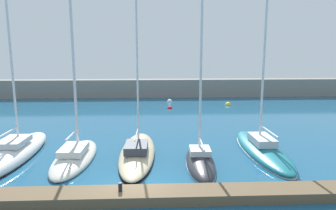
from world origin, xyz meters
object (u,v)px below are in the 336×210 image
(mooring_buoy_white, at_px, (170,102))
(dock_bollard, at_px, (120,187))
(sailboat_ivory_second, at_px, (75,156))
(sailboat_charcoal_fourth, at_px, (200,160))
(mooring_buoy_red, at_px, (170,109))
(sailboat_sand_third, at_px, (137,151))
(mooring_buoy_yellow, at_px, (228,105))
(sailboat_white_nearest, at_px, (15,152))
(sailboat_teal_fifth, at_px, (262,147))

(mooring_buoy_white, relative_size, dock_bollard, 1.69)
(sailboat_ivory_second, bearing_deg, dock_bollard, -146.93)
(sailboat_charcoal_fourth, distance_m, mooring_buoy_red, 19.26)
(dock_bollard, bearing_deg, sailboat_sand_third, 85.46)
(sailboat_charcoal_fourth, height_order, mooring_buoy_yellow, sailboat_charcoal_fourth)
(sailboat_sand_third, height_order, mooring_buoy_red, sailboat_sand_third)
(sailboat_white_nearest, xyz_separation_m, sailboat_ivory_second, (4.28, -0.76, -0.07))
(sailboat_ivory_second, height_order, sailboat_sand_third, sailboat_sand_third)
(sailboat_sand_third, distance_m, sailboat_teal_fifth, 9.00)
(sailboat_ivory_second, xyz_separation_m, mooring_buoy_red, (7.35, 17.91, -0.31))
(sailboat_white_nearest, relative_size, dock_bollard, 36.72)
(sailboat_ivory_second, xyz_separation_m, sailboat_sand_third, (4.17, 0.59, 0.05))
(mooring_buoy_white, distance_m, mooring_buoy_red, 4.99)
(mooring_buoy_white, bearing_deg, sailboat_charcoal_fourth, -88.28)
(mooring_buoy_white, distance_m, dock_bollard, 29.10)
(sailboat_ivory_second, distance_m, sailboat_sand_third, 4.22)
(sailboat_white_nearest, bearing_deg, sailboat_sand_third, -90.29)
(mooring_buoy_yellow, height_order, mooring_buoy_red, mooring_buoy_yellow)
(sailboat_ivory_second, relative_size, mooring_buoy_red, 18.95)
(mooring_buoy_white, relative_size, mooring_buoy_yellow, 0.93)
(sailboat_ivory_second, distance_m, dock_bollard, 6.98)
(sailboat_white_nearest, relative_size, sailboat_ivory_second, 1.32)
(mooring_buoy_white, xyz_separation_m, mooring_buoy_yellow, (7.60, -2.95, 0.00))
(sailboat_teal_fifth, xyz_separation_m, mooring_buoy_yellow, (2.01, 18.96, -0.38))
(mooring_buoy_white, distance_m, mooring_buoy_yellow, 8.15)
(sailboat_white_nearest, relative_size, sailboat_sand_third, 0.80)
(sailboat_ivory_second, relative_size, sailboat_teal_fifth, 0.67)
(sailboat_charcoal_fourth, relative_size, mooring_buoy_white, 17.59)
(sailboat_white_nearest, relative_size, mooring_buoy_red, 25.10)
(sailboat_charcoal_fourth, height_order, mooring_buoy_red, sailboat_charcoal_fourth)
(mooring_buoy_white, bearing_deg, mooring_buoy_yellow, -21.20)
(sailboat_white_nearest, bearing_deg, mooring_buoy_red, -33.27)
(mooring_buoy_red, bearing_deg, sailboat_ivory_second, -112.32)
(sailboat_ivory_second, xyz_separation_m, mooring_buoy_white, (7.58, 22.89, -0.31))
(sailboat_charcoal_fourth, distance_m, sailboat_teal_fifth, 5.38)
(dock_bollard, bearing_deg, mooring_buoy_white, 82.25)
(sailboat_teal_fifth, distance_m, mooring_buoy_white, 22.61)
(sailboat_charcoal_fourth, relative_size, sailboat_teal_fifth, 0.72)
(sailboat_ivory_second, xyz_separation_m, sailboat_teal_fifth, (13.16, 0.99, 0.08))
(sailboat_white_nearest, height_order, mooring_buoy_red, sailboat_white_nearest)
(sailboat_white_nearest, height_order, sailboat_teal_fifth, sailboat_teal_fifth)
(dock_bollard, bearing_deg, sailboat_white_nearest, 139.85)
(sailboat_sand_third, distance_m, dock_bollard, 6.55)
(mooring_buoy_red, bearing_deg, sailboat_teal_fifth, -71.04)
(sailboat_white_nearest, bearing_deg, sailboat_ivory_second, -99.19)
(sailboat_ivory_second, relative_size, mooring_buoy_yellow, 15.21)
(mooring_buoy_white, height_order, mooring_buoy_red, mooring_buoy_white)
(sailboat_white_nearest, relative_size, mooring_buoy_white, 21.67)
(sailboat_white_nearest, height_order, dock_bollard, sailboat_white_nearest)
(sailboat_sand_third, height_order, mooring_buoy_white, sailboat_sand_third)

